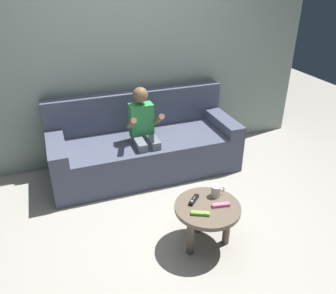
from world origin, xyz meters
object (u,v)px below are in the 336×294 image
at_px(game_remote_pink_near_edge, 221,205).
at_px(coffee_table, 207,213).
at_px(game_remote_black_center, 194,200).
at_px(couch, 144,146).
at_px(game_remote_lime_far_corner, 200,213).
at_px(person_seated_on_couch, 144,130).
at_px(coffee_mug, 216,191).

bearing_deg(game_remote_pink_near_edge, coffee_table, 154.60).
distance_m(coffee_table, game_remote_black_center, 0.15).
height_order(couch, game_remote_lime_far_corner, couch).
distance_m(person_seated_on_couch, game_remote_pink_near_edge, 1.24).
relative_size(game_remote_pink_near_edge, coffee_mug, 1.22).
height_order(person_seated_on_couch, game_remote_pink_near_edge, person_seated_on_couch).
distance_m(person_seated_on_couch, coffee_mug, 1.11).
relative_size(coffee_table, game_remote_pink_near_edge, 3.64).
distance_m(game_remote_lime_far_corner, coffee_mug, 0.29).
relative_size(game_remote_lime_far_corner, coffee_mug, 1.20).
bearing_deg(game_remote_lime_far_corner, game_remote_pink_near_edge, 11.35).
relative_size(game_remote_black_center, coffee_mug, 1.07).
bearing_deg(couch, person_seated_on_couch, -102.77).
relative_size(coffee_table, game_remote_lime_far_corner, 3.71).
height_order(couch, game_remote_pink_near_edge, couch).
bearing_deg(couch, coffee_mug, -78.49).
bearing_deg(game_remote_lime_far_corner, game_remote_black_center, 82.77).
height_order(person_seated_on_couch, game_remote_black_center, person_seated_on_couch).
bearing_deg(coffee_table, person_seated_on_couch, 98.43).
bearing_deg(coffee_mug, coffee_table, -143.47).
bearing_deg(game_remote_pink_near_edge, coffee_mug, 77.98).
bearing_deg(game_remote_black_center, coffee_table, -48.68).
xyz_separation_m(game_remote_pink_near_edge, game_remote_black_center, (-0.17, 0.13, 0.00)).
bearing_deg(game_remote_lime_far_corner, person_seated_on_couch, 93.29).
relative_size(person_seated_on_couch, game_remote_pink_near_edge, 6.90).
bearing_deg(game_remote_pink_near_edge, person_seated_on_couch, 102.49).
xyz_separation_m(game_remote_black_center, game_remote_lime_far_corner, (-0.02, -0.17, 0.00)).
xyz_separation_m(person_seated_on_couch, coffee_table, (0.17, -1.15, -0.25)).
distance_m(game_remote_black_center, coffee_mug, 0.20).
bearing_deg(person_seated_on_couch, couch, 77.23).
height_order(coffee_table, game_remote_black_center, game_remote_black_center).
relative_size(couch, game_remote_pink_near_edge, 14.01).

